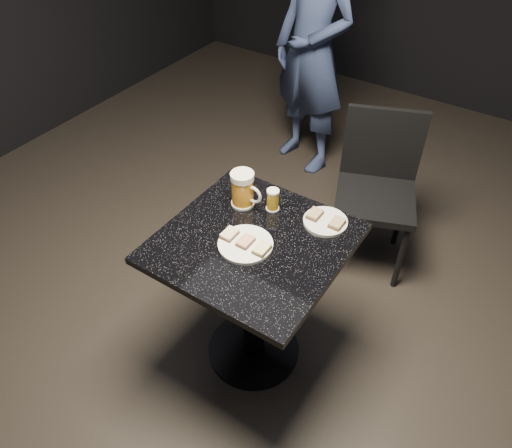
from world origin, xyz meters
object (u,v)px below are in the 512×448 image
(plate_small, at_px, (325,222))
(chair, at_px, (377,183))
(patron, at_px, (313,51))
(beer_mug, at_px, (243,189))
(beer_tumbler, at_px, (273,200))
(plate_large, at_px, (246,244))
(table, at_px, (253,281))

(plate_small, height_order, chair, chair)
(patron, bearing_deg, chair, -23.82)
(beer_mug, bearing_deg, beer_tumbler, 18.91)
(beer_tumbler, bearing_deg, plate_large, -82.89)
(plate_large, bearing_deg, table, 79.78)
(plate_small, xyz_separation_m, chair, (-0.03, 0.70, -0.26))
(patron, xyz_separation_m, chair, (0.77, -0.65, -0.31))
(plate_large, distance_m, patron, 1.74)
(table, relative_size, beer_mug, 4.75)
(chair, bearing_deg, table, -99.50)
(patron, relative_size, table, 2.17)
(patron, height_order, beer_tumbler, patron)
(plate_large, xyz_separation_m, patron, (-0.60, 1.63, 0.06))
(plate_small, relative_size, beer_tumbler, 1.84)
(plate_large, bearing_deg, beer_mug, 126.46)
(beer_mug, bearing_deg, patron, 107.55)
(beer_mug, bearing_deg, table, -45.68)
(plate_large, xyz_separation_m, table, (0.01, 0.04, -0.25))
(plate_large, distance_m, plate_small, 0.35)
(table, height_order, beer_tumbler, beer_tumbler)
(plate_small, distance_m, chair, 0.74)
(patron, height_order, table, patron)
(plate_large, distance_m, beer_tumbler, 0.25)
(plate_small, relative_size, chair, 0.21)
(plate_large, height_order, plate_small, same)
(table, height_order, beer_mug, beer_mug)
(table, height_order, chair, chair)
(table, relative_size, chair, 0.86)
(patron, distance_m, beer_tumbler, 1.50)
(plate_large, xyz_separation_m, chair, (0.17, 0.99, -0.26))
(patron, xyz_separation_m, beer_mug, (0.45, -1.43, 0.01))
(beer_tumbler, distance_m, chair, 0.82)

